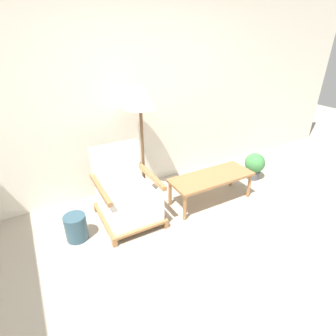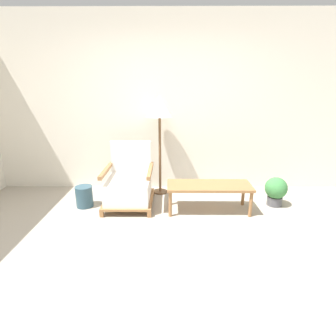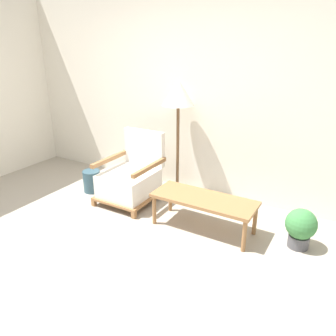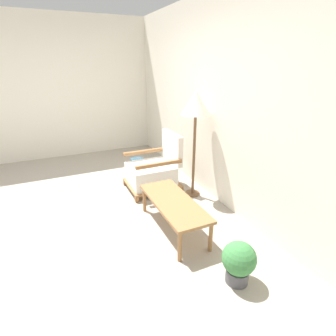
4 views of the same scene
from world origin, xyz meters
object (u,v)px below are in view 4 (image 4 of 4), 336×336
at_px(floor_lamp, 196,107).
at_px(coffee_table, 174,204).
at_px(potted_plant, 239,261).
at_px(vase, 137,167).
at_px(armchair, 154,171).

bearing_deg(floor_lamp, coffee_table, -43.40).
xyz_separation_m(coffee_table, potted_plant, (0.97, 0.17, -0.11)).
distance_m(coffee_table, vase, 1.74).
bearing_deg(vase, potted_plant, 1.22).
distance_m(floor_lamp, potted_plant, 2.02).
bearing_deg(armchair, floor_lamp, 46.98).
distance_m(floor_lamp, coffee_table, 1.34).
relative_size(floor_lamp, potted_plant, 3.66).
height_order(armchair, floor_lamp, floor_lamp).
xyz_separation_m(armchair, potted_plant, (2.07, -0.01, -0.07)).
relative_size(coffee_table, vase, 3.76).
relative_size(armchair, floor_lamp, 0.57).
bearing_deg(armchair, vase, -173.51).
bearing_deg(vase, coffee_table, -3.87).
bearing_deg(floor_lamp, vase, -153.45).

